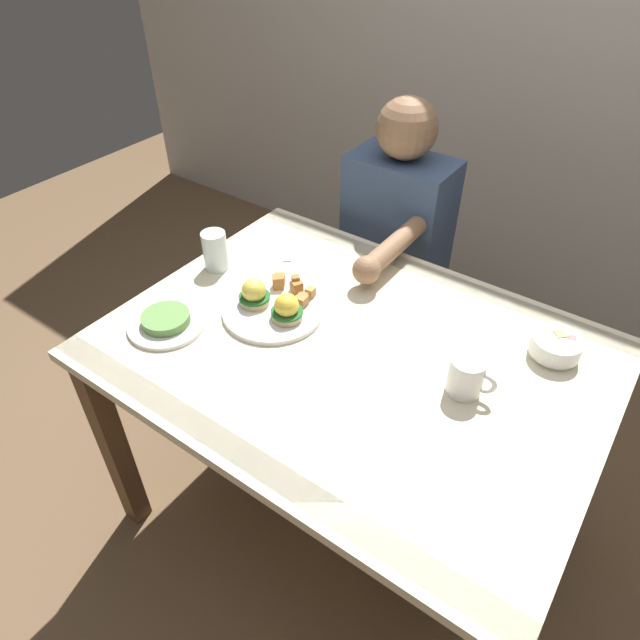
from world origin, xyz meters
TOP-DOWN VIEW (x-y plane):
  - ground_plane at (0.00, 0.00)m, footprint 6.00×6.00m
  - dining_table at (0.00, 0.00)m, footprint 1.20×0.90m
  - eggs_benedict_plate at (-0.25, -0.00)m, footprint 0.27×0.27m
  - fruit_bowl at (0.41, 0.26)m, footprint 0.12×0.12m
  - coffee_mug at (0.29, 0.02)m, footprint 0.11×0.08m
  - fork at (-0.41, 0.26)m, footprint 0.11×0.13m
  - water_glass_near at (-0.52, 0.06)m, footprint 0.07×0.07m
  - side_plate at (-0.43, -0.21)m, footprint 0.20×0.20m
  - diner_person at (-0.22, 0.60)m, footprint 0.34×0.54m

SIDE VIEW (x-z plane):
  - ground_plane at x=0.00m, z-range 0.00..0.00m
  - dining_table at x=0.00m, z-range 0.26..1.00m
  - diner_person at x=-0.22m, z-range 0.08..1.22m
  - fork at x=-0.41m, z-range 0.74..0.74m
  - side_plate at x=-0.43m, z-range 0.74..0.77m
  - eggs_benedict_plate at x=-0.25m, z-range 0.72..0.81m
  - fruit_bowl at x=0.41m, z-range 0.74..0.80m
  - water_glass_near at x=-0.52m, z-range 0.73..0.85m
  - coffee_mug at x=0.29m, z-range 0.74..0.84m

